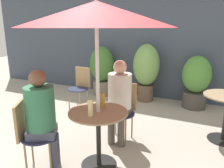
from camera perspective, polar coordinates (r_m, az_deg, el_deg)
name	(u,v)px	position (r m, az deg, el deg)	size (l,w,h in m)	color
storefront_wall	(152,37)	(5.48, 10.35, 12.00)	(10.00, 0.06, 3.00)	#3D4756
cafe_table_near	(98,127)	(2.76, -3.57, -11.19)	(0.73, 0.73, 0.74)	black
bistro_chair_0	(123,106)	(3.44, 2.89, -5.75)	(0.44, 0.44, 0.89)	#232847
bistro_chair_1	(30,130)	(2.86, -20.56, -11.17)	(0.49, 0.48, 0.89)	#232847
bistro_chair_2	(80,84)	(4.78, -8.23, 0.01)	(0.44, 0.44, 0.89)	#232847
seated_person_0	(119,96)	(3.24, 1.94, -3.03)	(0.35, 0.36, 1.27)	brown
seated_person_1	(42,113)	(2.74, -17.87, -7.23)	(0.43, 0.42, 1.27)	#42475B
beer_glass_0	(102,100)	(2.77, -2.51, -4.27)	(0.06, 0.06, 0.19)	#B28433
beer_glass_1	(90,108)	(2.52, -5.67, -6.17)	(0.06, 0.06, 0.20)	beige
potted_plant_0	(102,69)	(5.63, -2.65, 4.00)	(0.62, 0.62, 1.26)	slate
potted_plant_1	(146,68)	(5.20, 8.94, 4.02)	(0.62, 0.62, 1.36)	brown
potted_plant_2	(196,80)	(5.04, 21.12, 0.88)	(0.60, 0.60, 1.15)	#47423D
umbrella	(96,15)	(2.48, -4.08, 17.61)	(1.73, 1.73, 2.01)	silver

